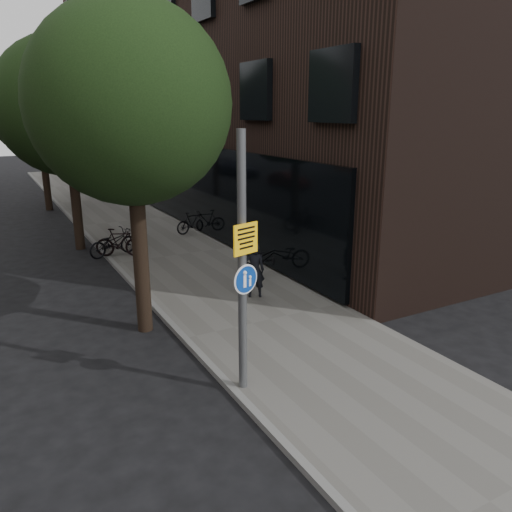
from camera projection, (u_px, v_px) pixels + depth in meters
ground at (346, 388)px, 9.62m from camera, size 120.00×120.00×0.00m
sidewalk at (177, 256)px, 18.13m from camera, size 4.50×60.00×0.12m
curb_edge at (115, 265)px, 17.08m from camera, size 0.15×60.00×0.13m
building_right_dark_brick at (232, 43)px, 29.53m from camera, size 12.00×40.00×18.00m
street_tree_near at (132, 113)px, 10.92m from camera, size 4.40×4.40×7.50m
street_tree_mid at (68, 112)px, 18.06m from camera, size 5.00×5.00×7.80m
street_tree_far at (39, 111)px, 25.63m from camera, size 5.00×5.00×7.80m
signpost at (242, 266)px, 8.80m from camera, size 0.54×0.18×4.75m
pedestrian at (254, 270)px, 13.82m from camera, size 0.67×0.57×1.56m
parked_bike_facade_near at (265, 258)px, 15.96m from camera, size 1.97×0.97×0.99m
parked_bike_facade_far at (192, 222)px, 21.17m from camera, size 1.61×0.73×0.93m
parked_bike_curb_near at (113, 243)px, 17.85m from camera, size 1.96×1.17×0.97m
parked_bike_curb_far at (119, 242)px, 17.77m from camera, size 1.74×1.21×1.03m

